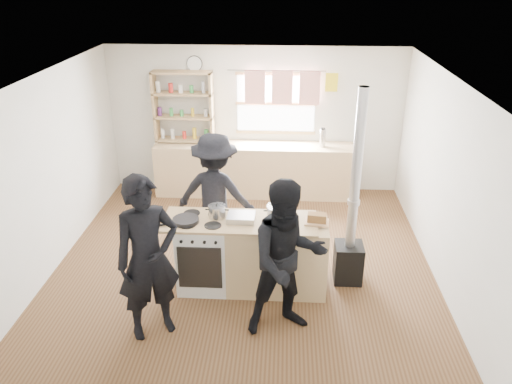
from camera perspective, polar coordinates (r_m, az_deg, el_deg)
ground at (r=6.88m, az=-1.36°, el=-7.99°), size 5.00×5.00×0.01m
back_counter at (r=8.64m, az=-0.19°, el=2.57°), size 3.40×0.55×0.90m
shelving_unit at (r=8.57m, az=-8.30°, el=9.63°), size 1.00×0.28×1.20m
thermos at (r=8.44m, az=7.62°, el=6.16°), size 0.10×0.10×0.30m
cooking_island at (r=6.16m, az=-0.47°, el=-7.12°), size 1.97×0.64×0.93m
skillet_greens at (r=5.94m, az=-8.03°, el=-3.19°), size 0.42×0.42×0.05m
roast_tray at (r=5.92m, az=-1.71°, el=-2.89°), size 0.33×0.27×0.07m
stockpot_stove at (r=5.99m, az=-4.46°, el=-2.21°), size 0.21×0.21×0.18m
stockpot_counter at (r=5.88m, az=2.68°, el=-2.47°), size 0.30×0.30×0.22m
bread_board at (r=5.90m, az=6.98°, el=-3.10°), size 0.30×0.23×0.12m
flue_heater at (r=6.30m, az=10.76°, el=-4.89°), size 0.35×0.35×2.50m
person_near_left at (r=5.33m, az=-12.24°, el=-7.47°), size 0.81×0.73×1.85m
person_near_right at (r=5.28m, az=3.62°, el=-7.68°), size 1.03×0.90×1.78m
person_far at (r=6.79m, az=-4.64°, el=-0.25°), size 1.20×0.82×1.71m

